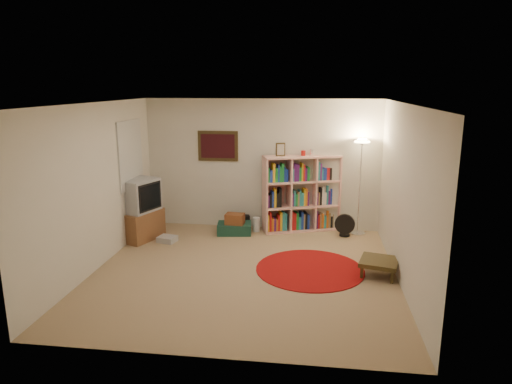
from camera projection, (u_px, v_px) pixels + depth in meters
room at (241, 190)px, 6.65m from camera, size 4.54×4.54×2.54m
bookshelf at (300, 194)px, 8.72m from camera, size 1.51×0.86×1.75m
floor_lamp at (361, 155)px, 8.28m from camera, size 0.40×0.40×1.81m
floor_fan at (345, 225)px, 8.44m from camera, size 0.38×0.22×0.42m
tv_stand at (140, 210)px, 8.24m from camera, size 0.78×0.91×1.11m
dvd_box at (167, 239)px, 8.18m from camera, size 0.36×0.32×0.10m
suitcase at (234, 228)px, 8.63m from camera, size 0.68×0.49×0.20m
wicker_basket at (235, 219)px, 8.53m from camera, size 0.36×0.27×0.20m
duffel_bag at (240, 220)px, 9.05m from camera, size 0.42×0.38×0.24m
paper_towel at (256, 224)px, 8.74m from camera, size 0.17×0.17×0.28m
red_rug at (310, 269)px, 6.96m from camera, size 1.65×1.65×0.01m
side_table at (379, 262)px, 6.71m from camera, size 0.65×0.65×0.24m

